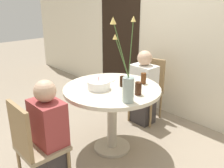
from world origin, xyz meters
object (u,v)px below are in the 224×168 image
(chair_left_flank, at_px, (148,86))
(drink_glass_2, at_px, (143,78))
(flower_vase, at_px, (127,82))
(side_plate, at_px, (106,80))
(person_boy, at_px, (143,90))
(person_guest, at_px, (49,136))
(drink_glass_1, at_px, (138,89))
(birthday_cake, at_px, (99,85))
(drink_glass_0, at_px, (123,81))
(chair_far_back, at_px, (33,142))

(chair_left_flank, distance_m, drink_glass_2, 0.77)
(flower_vase, distance_m, side_plate, 0.70)
(person_boy, relative_size, person_guest, 1.00)
(drink_glass_1, xyz_separation_m, person_boy, (-0.53, 0.72, -0.35))
(flower_vase, bearing_deg, chair_left_flank, 119.67)
(chair_left_flank, distance_m, drink_glass_1, 1.10)
(chair_left_flank, distance_m, birthday_cake, 1.13)
(person_guest, bearing_deg, flower_vase, 58.81)
(chair_left_flank, xyz_separation_m, drink_glass_2, (0.38, -0.58, 0.35))
(chair_left_flank, distance_m, flower_vase, 1.34)
(drink_glass_0, distance_m, drink_glass_1, 0.29)
(person_boy, bearing_deg, flower_vase, -58.11)
(chair_left_flank, bearing_deg, side_plate, -104.12)
(drink_glass_0, bearing_deg, side_plate, -179.71)
(chair_far_back, relative_size, drink_glass_2, 7.08)
(birthday_cake, distance_m, person_guest, 0.74)
(chair_left_flank, bearing_deg, chair_far_back, -97.26)
(side_plate, bearing_deg, birthday_cake, -55.93)
(birthday_cake, bearing_deg, flower_vase, -3.02)
(drink_glass_0, xyz_separation_m, drink_glass_1, (0.28, -0.06, 0.01))
(drink_glass_0, relative_size, drink_glass_2, 0.90)
(chair_far_back, distance_m, flower_vase, 1.01)
(chair_far_back, relative_size, birthday_cake, 3.59)
(drink_glass_0, bearing_deg, drink_glass_2, 67.67)
(side_plate, bearing_deg, drink_glass_1, -6.06)
(chair_left_flank, distance_m, side_plate, 0.86)
(drink_glass_1, xyz_separation_m, person_guest, (-0.34, -0.85, -0.35))
(flower_vase, relative_size, side_plate, 3.79)
(drink_glass_1, bearing_deg, person_boy, 126.48)
(drink_glass_0, bearing_deg, chair_left_flank, 109.57)
(chair_far_back, distance_m, drink_glass_0, 1.13)
(chair_left_flank, relative_size, drink_glass_0, 7.91)
(birthday_cake, xyz_separation_m, side_plate, (-0.17, 0.25, -0.04))
(drink_glass_2, bearing_deg, chair_left_flank, 123.69)
(chair_far_back, height_order, drink_glass_2, drink_glass_2)
(chair_far_back, height_order, birthday_cake, birthday_cake)
(chair_left_flank, distance_m, person_boy, 0.16)
(chair_far_back, xyz_separation_m, flower_vase, (0.39, 0.80, 0.48))
(drink_glass_2, relative_size, person_boy, 0.12)
(flower_vase, relative_size, drink_glass_2, 6.35)
(person_boy, bearing_deg, side_plate, -93.24)
(side_plate, bearing_deg, chair_left_flank, 90.18)
(chair_far_back, distance_m, birthday_cake, 0.89)
(drink_glass_0, height_order, drink_glass_1, drink_glass_1)
(chair_far_back, relative_size, person_guest, 0.85)
(flower_vase, xyz_separation_m, drink_glass_1, (-0.05, 0.21, -0.13))
(side_plate, bearing_deg, person_guest, -75.80)
(chair_far_back, bearing_deg, drink_glass_0, -92.73)
(birthday_cake, distance_m, drink_glass_0, 0.28)
(chair_left_flank, xyz_separation_m, drink_glass_1, (0.57, -0.87, 0.35))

